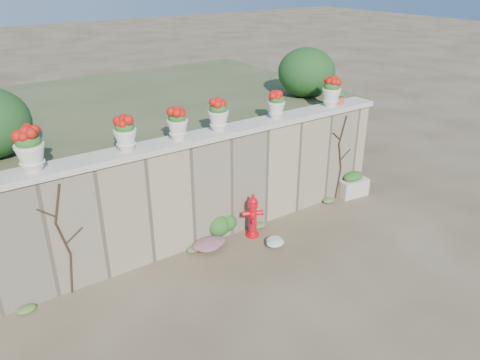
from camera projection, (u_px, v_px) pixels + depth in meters
ground at (265, 283)px, 7.72m from camera, size 80.00×80.00×0.00m
stone_wall at (207, 190)px, 8.64m from camera, size 8.00×0.40×2.00m
wall_cap at (206, 136)px, 8.20m from camera, size 8.10×0.52×0.10m
raised_fill at (138, 141)px, 11.03m from camera, size 9.00×6.00×2.00m
back_shrub_right at (307, 72)px, 10.64m from camera, size 1.30×1.30×1.10m
vine_left at (64, 239)px, 7.10m from camera, size 0.60×0.04×1.91m
vine_right at (340, 157)px, 10.14m from camera, size 0.60×0.04×1.91m
fire_hydrant at (253, 215)px, 8.88m from camera, size 0.38×0.27×0.89m
planter_box at (352, 184)px, 10.57m from camera, size 0.72×0.47×0.56m
green_shrub at (226, 224)px, 8.87m from camera, size 0.64×0.58×0.61m
magenta_clump at (211, 244)px, 8.58m from camera, size 0.91×0.61×0.24m
white_flowers at (279, 240)px, 8.74m from camera, size 0.57×0.46×0.21m
urn_pot_0 at (30, 150)px, 6.57m from camera, size 0.41×0.41×0.65m
urn_pot_1 at (125, 134)px, 7.31m from camera, size 0.36×0.36×0.56m
urn_pot_2 at (178, 124)px, 7.79m from camera, size 0.35×0.35×0.55m
urn_pot_3 at (218, 115)px, 8.20m from camera, size 0.37×0.37×0.58m
urn_pot_4 at (276, 105)px, 8.88m from camera, size 0.33×0.33×0.52m
urn_pot_5 at (332, 92)px, 9.61m from camera, size 0.39×0.39×0.61m
terracotta_pot at (340, 99)px, 9.81m from camera, size 0.22×0.22×0.26m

